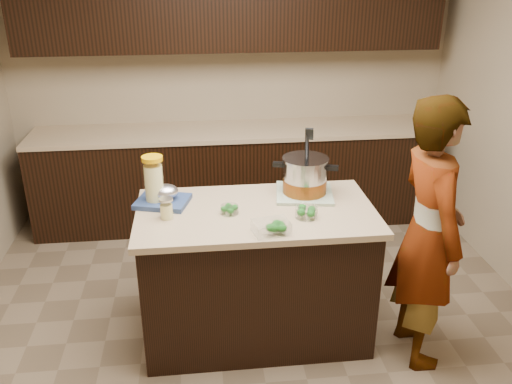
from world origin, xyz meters
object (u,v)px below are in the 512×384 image
(lemonade_pitcher, at_px, (154,183))
(island, at_px, (256,273))
(stock_pot, at_px, (305,178))
(person, at_px, (428,234))

(lemonade_pitcher, bearing_deg, island, -14.14)
(stock_pot, relative_size, person, 0.25)
(island, xyz_separation_m, stock_pot, (0.34, 0.19, 0.57))
(stock_pot, height_order, lemonade_pitcher, stock_pot)
(lemonade_pitcher, xyz_separation_m, person, (1.59, -0.46, -0.21))
(island, bearing_deg, lemonade_pitcher, 165.86)
(stock_pot, xyz_separation_m, person, (0.64, -0.50, -0.19))
(island, relative_size, lemonade_pitcher, 4.67)
(stock_pot, height_order, person, person)
(island, xyz_separation_m, lemonade_pitcher, (-0.61, 0.15, 0.59))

